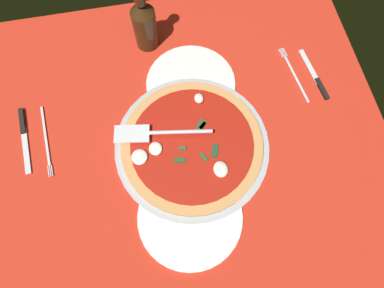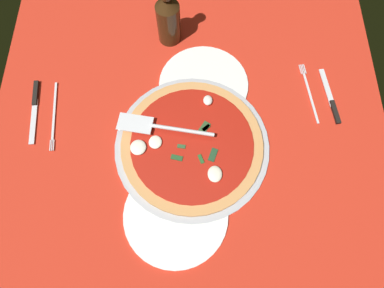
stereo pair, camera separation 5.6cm
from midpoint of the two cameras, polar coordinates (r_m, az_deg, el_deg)
ground_plane at (r=85.24cm, az=-2.08°, el=-2.36°), size 104.97×104.97×0.80cm
checker_pattern at (r=84.81cm, az=-2.09°, el=-2.27°), size 104.97×104.97×0.10cm
pizza_pan at (r=85.08cm, az=-1.89°, el=-0.53°), size 39.77×39.77×1.07cm
dinner_plate_left at (r=93.18cm, az=-1.97°, el=10.28°), size 24.73×24.73×1.00cm
dinner_plate_right at (r=80.74cm, az=-2.38°, el=-12.62°), size 25.14×25.14×1.00cm
pizza at (r=83.91cm, az=-1.99°, el=-0.28°), size 36.35×36.35×2.68cm
pizza_server at (r=83.27cm, az=-7.66°, el=1.77°), size 6.80×24.88×1.00cm
place_setting_near at (r=96.56cm, az=-27.01°, el=0.79°), size 22.07×13.65×1.40cm
place_setting_far at (r=98.67cm, az=17.44°, el=10.78°), size 19.60×13.79×1.40cm
beer_bottle at (r=95.81cm, az=-10.03°, el=19.82°), size 6.59×6.59×22.36cm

